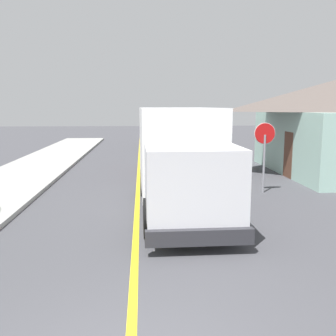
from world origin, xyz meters
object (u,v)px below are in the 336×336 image
parked_car_far (169,136)px  stop_sign (265,144)px  box_truck (180,154)px  parked_car_mid (174,142)px  parked_car_near (178,155)px

parked_car_far → stop_sign: bearing=-82.5°
box_truck → parked_car_mid: bearing=85.8°
box_truck → parked_car_mid: size_ratio=1.62×
parked_car_far → box_truck: bearing=-93.2°
parked_car_mid → parked_car_far: size_ratio=1.00×
parked_car_near → stop_sign: 6.06m
stop_sign → box_truck: bearing=-147.5°
stop_sign → parked_car_far: bearing=97.5°
box_truck → parked_car_mid: (1.04, 14.30, -0.97)m
box_truck → parked_car_near: bearing=85.1°
parked_car_near → stop_sign: stop_sign is taller
box_truck → stop_sign: 4.04m
parked_car_mid → stop_sign: (2.37, -12.13, 1.06)m
parked_car_near → stop_sign: bearing=-62.3°
stop_sign → parked_car_near: bearing=117.7°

